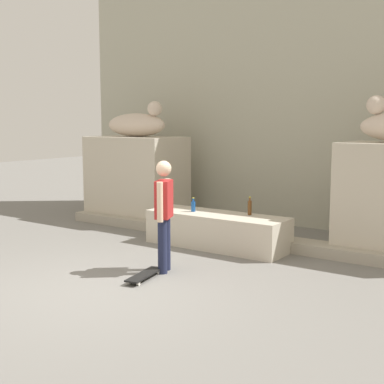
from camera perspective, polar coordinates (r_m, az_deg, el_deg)
The scene contains 11 objects.
ground_plane at distance 7.37m, azimuth -9.69°, elevation -10.21°, with size 40.00×40.00×0.00m, color slate.
facade_wall at distance 11.82m, azimuth 10.30°, elevation 10.07°, with size 10.65×0.60×5.53m, color #B2B19C.
pedestal_left at distance 12.08m, azimuth -5.96°, elevation 1.45°, with size 2.10×1.29×1.89m, color beige.
statue_reclining_left at distance 11.99m, azimuth -5.91°, elevation 7.29°, with size 1.61×0.58×0.78m.
ledge_block at distance 9.50m, azimuth 2.70°, elevation -4.15°, with size 2.60×0.84×0.60m, color beige.
skater at distance 7.86m, azimuth -3.03°, elevation -2.06°, with size 0.33×0.50×1.67m.
skateboard at distance 7.70m, azimuth -5.13°, elevation -8.85°, with size 0.35×0.82×0.08m.
bottle_orange at distance 10.12m, azimuth -2.86°, elevation -1.06°, with size 0.07×0.07×0.27m.
bottle_blue at distance 9.65m, azimuth 0.13°, elevation -1.52°, with size 0.08×0.08×0.26m.
bottle_brown at distance 9.35m, azimuth 6.22°, elevation -1.65°, with size 0.07×0.07×0.32m.
stair_step at distance 9.99m, azimuth 4.33°, elevation -4.78°, with size 7.93×0.50×0.19m, color #A9A08F.
Camera 1 is at (4.96, -4.96, 2.25)m, focal length 49.60 mm.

